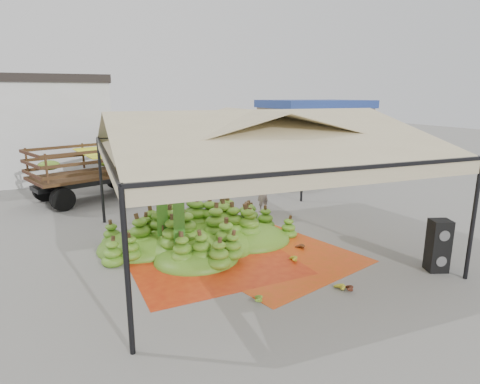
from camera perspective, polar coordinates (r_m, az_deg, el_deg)
name	(u,v)px	position (r m, az deg, el deg)	size (l,w,h in m)	color
ground	(252,245)	(12.18, 1.74, -7.59)	(90.00, 90.00, 0.00)	slate
canopy_tent	(253,135)	(11.41, 1.86, 8.06)	(8.10, 8.10, 4.00)	black
building_tan	(312,131)	(27.65, 10.27, 8.55)	(6.30, 5.30, 4.10)	tan
tarp_left	(210,260)	(11.19, -4.24, -9.57)	(4.27, 4.06, 0.01)	#CF4113
tarp_right	(273,256)	(11.42, 4.65, -9.08)	(3.99, 4.19, 0.01)	red
banana_heap	(201,224)	(12.10, -5.62, -4.55)	(6.01, 4.94, 1.29)	#447C19
hand_yellow_a	(290,258)	(11.09, 7.17, -9.27)	(0.48, 0.39, 0.22)	gold
hand_yellow_b	(337,286)	(9.77, 13.66, -12.92)	(0.45, 0.37, 0.21)	gold
hand_red_a	(346,287)	(9.81, 14.82, -12.90)	(0.42, 0.34, 0.19)	#501E12
hand_red_b	(299,246)	(11.95, 8.40, -7.66)	(0.43, 0.35, 0.20)	#5F2E15
hand_green	(254,297)	(9.06, 2.05, -14.74)	(0.45, 0.37, 0.21)	#3F7E1A
hanging_bunches	(271,155)	(12.41, 4.45, 5.31)	(4.74, 0.24, 0.20)	#41811A
speaker_stack	(438,246)	(11.45, 26.36, -6.84)	(0.60, 0.56, 1.36)	black
banana_leaves	(172,257)	(11.48, -9.68, -9.14)	(0.96, 1.36, 3.70)	#26721E
vendor	(263,192)	(15.44, 3.23, -0.05)	(0.56, 0.37, 1.53)	gray
truck_left	(120,162)	(18.92, -16.73, 4.06)	(7.25, 4.74, 2.36)	#4D3719
truck_right	(300,149)	(22.28, 8.54, 6.10)	(7.74, 5.11, 2.52)	#462417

